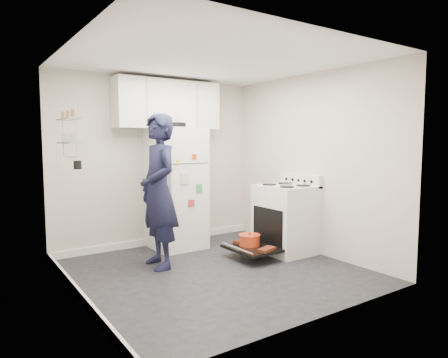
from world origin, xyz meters
TOP-DOWN VIEW (x-y plane):
  - room at (-0.03, 0.03)m, footprint 3.21×3.21m
  - electric_range at (1.26, 0.15)m, footprint 0.66×0.76m
  - open_oven_door at (0.69, 0.19)m, footprint 0.55×0.70m
  - refrigerator at (0.13, 1.25)m, footprint 0.72×0.74m
  - upper_cabinets at (0.10, 1.43)m, footprint 1.60×0.33m
  - wall_shelf_rack at (-1.52, 0.49)m, footprint 0.14×0.60m
  - person at (-0.48, 0.55)m, footprint 0.49×0.72m

SIDE VIEW (x-z plane):
  - open_oven_door at x=0.69m, z-range 0.08..0.30m
  - electric_range at x=1.26m, z-range -0.08..1.02m
  - refrigerator at x=0.13m, z-range -0.03..1.80m
  - person at x=-0.48m, z-range 0.00..1.91m
  - room at x=-0.03m, z-range -0.05..2.46m
  - wall_shelf_rack at x=-1.52m, z-range 1.37..1.98m
  - upper_cabinets at x=0.10m, z-range 1.75..2.45m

